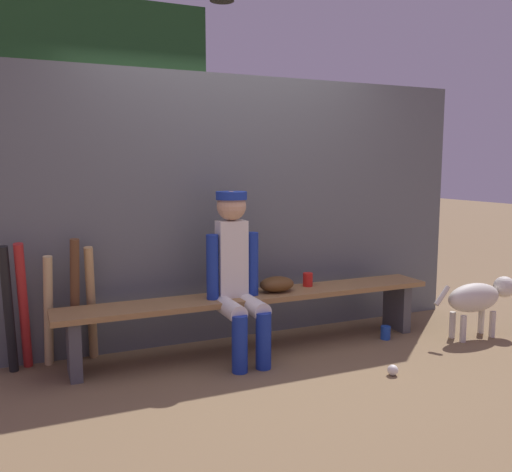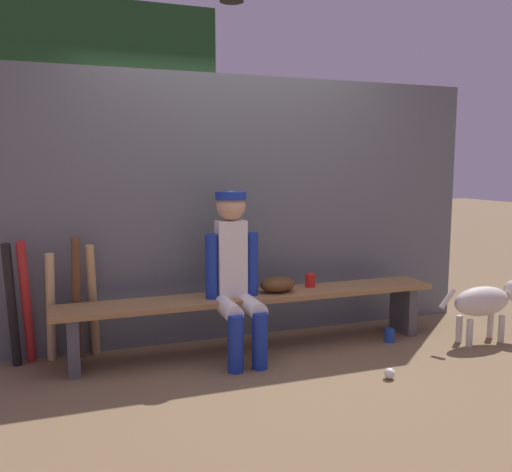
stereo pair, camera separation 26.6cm
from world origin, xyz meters
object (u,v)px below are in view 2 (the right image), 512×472
at_px(bat_aluminum_black, 12,306).
at_px(bat_aluminum_red, 26,303).
at_px(cup_on_ground, 389,335).
at_px(baseball, 390,373).
at_px(dugout_bench, 256,305).
at_px(player_seated, 235,270).
at_px(scoreboard, 114,78).
at_px(bat_wood_natural, 51,308).
at_px(cup_on_bench, 310,280).
at_px(dog, 487,301).
at_px(bat_wood_dark, 76,299).
at_px(baseball_glove, 277,284).
at_px(bat_wood_tan, 93,301).

bearing_deg(bat_aluminum_black, bat_aluminum_red, 13.95).
xyz_separation_m(bat_aluminum_red, cup_on_ground, (2.73, -0.43, -0.41)).
xyz_separation_m(bat_aluminum_black, baseball, (2.39, -1.06, -0.42)).
xyz_separation_m(dugout_bench, cup_on_ground, (1.08, -0.20, -0.30)).
xyz_separation_m(player_seated, cup_on_ground, (1.28, -0.09, -0.61)).
distance_m(player_seated, cup_on_ground, 1.42).
height_order(dugout_bench, scoreboard, scoreboard).
xyz_separation_m(bat_wood_natural, baseball, (2.14, -1.10, -0.37)).
relative_size(cup_on_bench, scoreboard, 0.03).
xyz_separation_m(scoreboard, dog, (2.70, -1.96, -1.91)).
height_order(dugout_bench, bat_wood_natural, bat_wood_natural).
bearing_deg(bat_wood_natural, dog, -11.89).
xyz_separation_m(baseball, cup_on_ground, (0.43, 0.65, 0.02)).
xyz_separation_m(dugout_bench, bat_wood_natural, (-1.49, 0.25, 0.05)).
bearing_deg(bat_wood_dark, baseball_glove, -8.70).
height_order(bat_wood_natural, baseball, bat_wood_natural).
relative_size(bat_wood_natural, bat_aluminum_black, 0.90).
bearing_deg(bat_aluminum_black, bat_wood_natural, 9.89).
bearing_deg(baseball_glove, bat_wood_tan, 168.93).
distance_m(bat_aluminum_red, baseball, 2.58).
bearing_deg(cup_on_bench, player_seated, -165.70).
height_order(dugout_bench, bat_wood_tan, bat_wood_tan).
bearing_deg(dugout_bench, bat_aluminum_red, 171.93).
bearing_deg(bat_aluminum_black, player_seated, -11.52).
height_order(baseball_glove, cup_on_bench, baseball_glove).
bearing_deg(bat_wood_tan, cup_on_bench, -6.62).
bearing_deg(dugout_bench, cup_on_ground, -10.23).
bearing_deg(bat_aluminum_black, scoreboard, 56.32).
height_order(bat_wood_dark, dog, bat_wood_dark).
relative_size(player_seated, baseball, 16.77).
distance_m(player_seated, bat_wood_tan, 1.09).
bearing_deg(dugout_bench, bat_aluminum_black, 173.11).
height_order(dugout_bench, player_seated, player_seated).
xyz_separation_m(dugout_bench, baseball, (0.65, -0.85, -0.32)).
bearing_deg(dog, bat_aluminum_black, 169.61).
bearing_deg(dog, bat_wood_tan, 166.74).
height_order(baseball_glove, baseball, baseball_glove).
bearing_deg(dog, bat_wood_dark, 167.92).
height_order(cup_on_bench, dog, cup_on_bench).
distance_m(bat_wood_natural, dog, 3.40).
xyz_separation_m(cup_on_bench, scoreboard, (-1.36, 1.44, 1.74)).
relative_size(bat_aluminum_red, baseball, 12.54).
distance_m(bat_wood_tan, scoreboard, 2.23).
xyz_separation_m(cup_on_ground, scoreboard, (-1.95, 1.71, 2.19)).
relative_size(bat_wood_tan, scoreboard, 0.27).
bearing_deg(cup_on_ground, scoreboard, 138.74).
distance_m(baseball, scoreboard, 3.58).
height_order(bat_wood_tan, bat_aluminum_red, bat_aluminum_red).
bearing_deg(bat_aluminum_red, cup_on_bench, -4.30).
bearing_deg(baseball, player_seated, 138.77).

